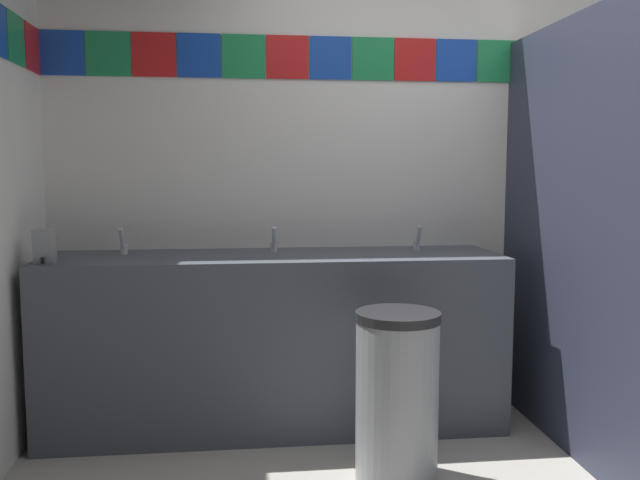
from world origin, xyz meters
The scene contains 9 objects.
wall_back centered at (0.00, 1.48, 1.31)m, with size 4.47×0.09×2.61m.
vanity_counter centered at (-1.03, 1.14, 0.46)m, with size 2.31×0.60×0.90m.
faucet_left centered at (-1.80, 1.23, 0.95)m, with size 0.04×0.10×0.14m.
faucet_center centered at (-1.03, 1.23, 0.95)m, with size 0.04×0.10×0.14m.
faucet_right centered at (-0.26, 1.23, 0.95)m, with size 0.04×0.10×0.14m.
soap_dispenser centered at (-2.11, 0.96, 0.98)m, with size 0.09×0.09×0.16m.
stall_divider centered at (0.49, 0.41, 1.02)m, with size 0.92×1.54×2.03m.
toilet centered at (0.86, 1.06, 0.30)m, with size 0.39×0.49×0.74m.
trash_bin centered at (-0.54, 0.47, 0.37)m, with size 0.36×0.36×0.73m.
Camera 1 is at (-1.18, -2.20, 1.33)m, focal length 37.00 mm.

